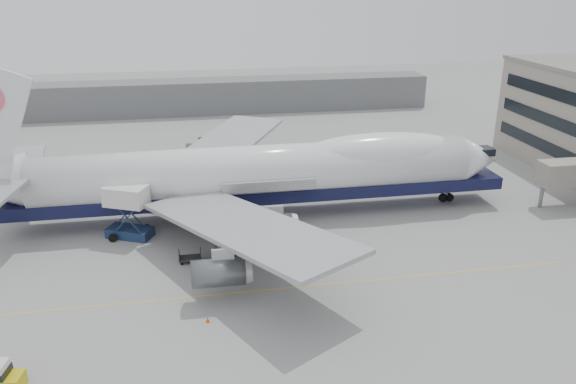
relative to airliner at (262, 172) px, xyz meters
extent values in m
plane|color=gray|center=(-0.64, -12.00, -5.62)|extent=(260.00, 260.00, 0.00)
cube|color=gold|center=(-0.64, -18.00, -5.62)|extent=(60.00, 0.15, 0.01)
cube|color=gray|center=(39.36, -4.00, -1.12)|extent=(9.00, 3.00, 3.00)
cylinder|color=slate|center=(35.36, -4.00, -4.12)|extent=(0.50, 0.50, 3.00)
cube|color=slate|center=(-10.64, 58.00, -2.12)|extent=(110.00, 8.00, 7.00)
cylinder|color=white|center=(-0.64, 0.00, 0.08)|extent=(52.00, 6.40, 6.40)
cube|color=black|center=(0.36, 0.00, -2.48)|extent=(60.00, 5.76, 1.50)
cone|color=white|center=(28.36, 0.00, 0.08)|extent=(6.00, 6.40, 6.40)
ellipsoid|color=white|center=(14.96, 0.00, 1.84)|extent=(20.67, 5.78, 4.56)
cube|color=#9EA0A3|center=(-3.64, -14.28, -0.52)|extent=(20.35, 26.74, 2.26)
cube|color=#9EA0A3|center=(-3.64, 14.28, -0.52)|extent=(20.35, 26.74, 2.26)
cylinder|color=#595B60|center=(-6.64, 19.00, -2.72)|extent=(4.80, 2.60, 2.60)
cylinder|color=#595B60|center=(-0.64, 10.00, -2.72)|extent=(4.80, 2.60, 2.60)
cylinder|color=#595B60|center=(-0.64, -10.00, -2.72)|extent=(4.80, 2.60, 2.60)
cylinder|color=#595B60|center=(-6.64, -19.00, -2.72)|extent=(4.80, 2.60, 2.60)
cylinder|color=slate|center=(24.36, 0.00, -4.37)|extent=(0.36, 0.36, 2.50)
cylinder|color=black|center=(24.36, 0.00, -5.07)|extent=(1.10, 0.45, 1.10)
cylinder|color=slate|center=(-3.64, -3.00, -4.37)|extent=(0.36, 0.36, 2.50)
cylinder|color=black|center=(-3.64, -3.00, -5.07)|extent=(1.10, 0.45, 1.10)
cylinder|color=slate|center=(-3.64, 3.00, -4.37)|extent=(0.36, 0.36, 2.50)
cylinder|color=black|center=(-3.64, 3.00, -5.07)|extent=(1.10, 0.45, 1.10)
cube|color=navy|center=(-15.76, -3.65, -5.07)|extent=(5.57, 4.30, 1.11)
cube|color=silver|center=(-15.76, -3.65, -0.62)|extent=(5.29, 4.31, 2.21)
cube|color=navy|center=(-15.76, -4.75, -2.82)|extent=(3.30, 1.62, 3.96)
cube|color=navy|center=(-15.76, -2.54, -2.82)|extent=(3.30, 1.62, 3.96)
cube|color=slate|center=(-15.76, -2.04, -0.62)|extent=(2.69, 2.11, 0.15)
cylinder|color=black|center=(-17.57, -4.65, -5.17)|extent=(0.90, 0.35, 0.90)
cylinder|color=black|center=(-17.57, -2.64, -5.17)|extent=(0.90, 0.35, 0.90)
cylinder|color=black|center=(-13.95, -4.65, -5.17)|extent=(0.90, 0.35, 0.90)
cylinder|color=black|center=(-13.95, -2.64, -5.17)|extent=(0.90, 0.35, 0.90)
cube|color=gold|center=(-22.79, -28.04, -5.03)|extent=(3.25, 2.13, 1.18)
cylinder|color=black|center=(-21.71, -27.34, -5.25)|extent=(0.75, 0.32, 0.75)
cone|color=#D8490B|center=(-7.87, -22.27, -5.37)|extent=(0.33, 0.33, 0.51)
cube|color=#D8490B|center=(-7.87, -22.27, -5.61)|extent=(0.34, 0.34, 0.03)
cube|color=#2D2D30|center=(-9.14, -10.99, -5.17)|extent=(2.30, 1.35, 0.18)
cube|color=#2D2D30|center=(-10.24, -10.99, -4.77)|extent=(0.08, 1.35, 0.90)
cube|color=#2D2D30|center=(-8.04, -10.99, -4.77)|extent=(0.08, 1.35, 0.90)
cylinder|color=black|center=(-9.99, -11.54, -5.47)|extent=(0.30, 0.12, 0.30)
cylinder|color=black|center=(-9.99, -10.44, -5.47)|extent=(0.30, 0.12, 0.30)
cylinder|color=black|center=(-8.29, -11.54, -5.47)|extent=(0.30, 0.12, 0.30)
cylinder|color=black|center=(-8.29, -10.44, -5.47)|extent=(0.30, 0.12, 0.30)
cube|color=#2D2D30|center=(-5.30, -10.99, -5.17)|extent=(2.30, 1.35, 0.18)
cube|color=#2D2D30|center=(-6.40, -10.99, -4.77)|extent=(0.08, 1.35, 0.90)
cube|color=#2D2D30|center=(-4.20, -10.99, -4.77)|extent=(0.08, 1.35, 0.90)
cylinder|color=black|center=(-6.15, -11.54, -5.47)|extent=(0.30, 0.12, 0.30)
cylinder|color=black|center=(-6.15, -10.44, -5.47)|extent=(0.30, 0.12, 0.30)
cylinder|color=black|center=(-4.45, -11.54, -5.47)|extent=(0.30, 0.12, 0.30)
cylinder|color=black|center=(-4.45, -10.44, -5.47)|extent=(0.30, 0.12, 0.30)
cube|color=#2D2D30|center=(-1.47, -10.99, -5.17)|extent=(2.30, 1.35, 0.18)
cube|color=#2D2D30|center=(-2.57, -10.99, -4.77)|extent=(0.08, 1.35, 0.90)
cube|color=#2D2D30|center=(-0.37, -10.99, -4.77)|extent=(0.08, 1.35, 0.90)
cylinder|color=black|center=(-2.32, -11.54, -5.47)|extent=(0.30, 0.12, 0.30)
cylinder|color=black|center=(-2.32, -10.44, -5.47)|extent=(0.30, 0.12, 0.30)
cylinder|color=black|center=(-0.62, -11.54, -5.47)|extent=(0.30, 0.12, 0.30)
cylinder|color=black|center=(-0.62, -10.44, -5.47)|extent=(0.30, 0.12, 0.30)
cube|color=#2D2D30|center=(2.36, -10.99, -5.17)|extent=(2.30, 1.35, 0.18)
cube|color=#2D2D30|center=(1.26, -10.99, -4.77)|extent=(0.08, 1.35, 0.90)
cube|color=#2D2D30|center=(3.46, -10.99, -4.77)|extent=(0.08, 1.35, 0.90)
cylinder|color=black|center=(1.51, -11.54, -5.47)|extent=(0.30, 0.12, 0.30)
cylinder|color=black|center=(1.51, -10.44, -5.47)|extent=(0.30, 0.12, 0.30)
cylinder|color=black|center=(3.21, -11.54, -5.47)|extent=(0.30, 0.12, 0.30)
cylinder|color=black|center=(3.21, -10.44, -5.47)|extent=(0.30, 0.12, 0.30)
cube|color=#2D2D30|center=(6.19, -10.99, -5.17)|extent=(2.30, 1.35, 0.18)
cube|color=#2D2D30|center=(5.09, -10.99, -4.77)|extent=(0.08, 1.35, 0.90)
cube|color=#2D2D30|center=(7.29, -10.99, -4.77)|extent=(0.08, 1.35, 0.90)
cylinder|color=black|center=(5.34, -11.54, -5.47)|extent=(0.30, 0.12, 0.30)
cylinder|color=black|center=(5.34, -10.44, -5.47)|extent=(0.30, 0.12, 0.30)
cylinder|color=black|center=(7.04, -11.54, -5.47)|extent=(0.30, 0.12, 0.30)
cylinder|color=black|center=(7.04, -10.44, -5.47)|extent=(0.30, 0.12, 0.30)
camera|label=1|loc=(-8.38, -63.77, 22.13)|focal=35.00mm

